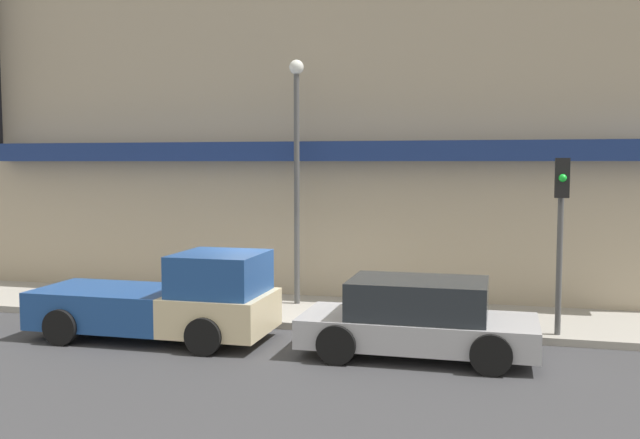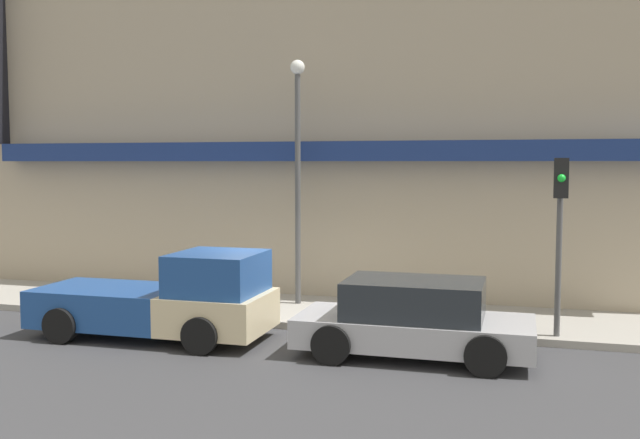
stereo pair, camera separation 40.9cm
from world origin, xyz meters
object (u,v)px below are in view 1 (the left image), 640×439
(pickup_truck, at_px, (169,301))
(fire_hydrant, at_px, (358,306))
(traffic_light, at_px, (561,214))
(parked_car, at_px, (418,319))
(street_lamp, at_px, (297,154))

(pickup_truck, distance_m, fire_hydrant, 4.11)
(fire_hydrant, height_order, traffic_light, traffic_light)
(parked_car, distance_m, street_lamp, 5.87)
(pickup_truck, relative_size, street_lamp, 0.83)
(parked_car, xyz_separation_m, traffic_light, (2.67, 1.69, 1.93))
(parked_car, relative_size, fire_hydrant, 5.88)
(pickup_truck, bearing_deg, street_lamp, 65.35)
(fire_hydrant, relative_size, traffic_light, 0.21)
(traffic_light, bearing_deg, street_lamp, 163.05)
(fire_hydrant, xyz_separation_m, traffic_light, (4.20, -0.16, 2.12))
(traffic_light, bearing_deg, parked_car, -147.68)
(parked_car, relative_size, traffic_light, 1.23)
(traffic_light, bearing_deg, fire_hydrant, 177.83)
(parked_car, bearing_deg, street_lamp, 134.94)
(fire_hydrant, xyz_separation_m, street_lamp, (-1.91, 1.70, 3.36))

